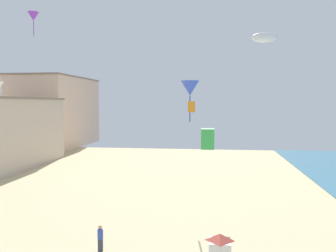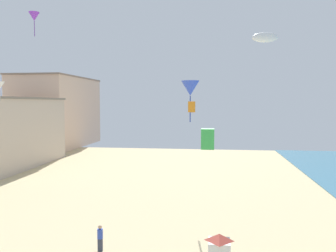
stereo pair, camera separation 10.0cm
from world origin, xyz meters
TOP-DOWN VIEW (x-y plane):
  - boardwalk_hotel_far at (-24.12, 61.37)m, footprint 11.15×22.24m
  - kite_flyer at (1.72, 11.96)m, footprint 0.34×0.34m
  - lifeguard_stand at (8.92, 9.14)m, footprint 1.10×1.10m
  - kite_orange_box at (6.79, 20.08)m, footprint 0.56×0.56m
  - kite_white_delta at (-13.44, 25.40)m, footprint 0.90×0.90m
  - kite_purple_delta_2 at (-12.61, 31.14)m, footprint 1.24×1.24m
  - kite_green_box at (8.17, 16.28)m, footprint 0.91×0.91m
  - kite_blue_delta at (6.40, 23.89)m, footprint 1.67×1.67m
  - kite_white_parafoil at (13.79, 29.63)m, footprint 2.68×0.74m

SIDE VIEW (x-z plane):
  - kite_flyer at x=1.72m, z-range 0.10..1.74m
  - lifeguard_stand at x=8.92m, z-range 0.56..3.11m
  - kite_green_box at x=8.17m, z-range 5.89..7.32m
  - boardwalk_hotel_far at x=-24.12m, z-range 0.01..14.51m
  - kite_orange_box at x=6.79m, z-range 8.37..9.25m
  - kite_blue_delta at x=6.40m, z-range 8.57..12.37m
  - kite_white_delta at x=-13.44m, z-range 9.94..11.99m
  - kite_white_parafoil at x=13.79m, z-range 15.43..16.47m
  - kite_purple_delta_2 at x=-12.61m, z-range 17.89..20.72m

